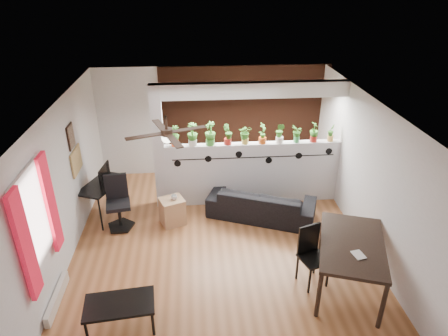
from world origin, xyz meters
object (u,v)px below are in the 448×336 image
at_px(potted_plant_8, 314,131).
at_px(cup, 174,197).
at_px(cube_shelf, 172,211).
at_px(folding_chair, 311,250).
at_px(potted_plant_0, 175,135).
at_px(coffee_table, 119,306).
at_px(potted_plant_1, 192,134).
at_px(potted_plant_9, 331,132).
at_px(computer_desk, 102,187).
at_px(potted_plant_6, 280,132).
at_px(potted_plant_7, 297,133).
at_px(sofa, 261,204).
at_px(potted_plant_4, 245,134).
at_px(dining_table, 352,248).
at_px(office_chair, 118,206).
at_px(ceiling_fan, 167,134).
at_px(potted_plant_2, 210,133).
at_px(potted_plant_3, 228,134).
at_px(potted_plant_5, 263,133).

height_order(potted_plant_8, cup, potted_plant_8).
distance_m(cube_shelf, folding_chair, 2.88).
xyz_separation_m(potted_plant_0, coffee_table, (-0.72, -3.23, -1.18)).
xyz_separation_m(potted_plant_1, cube_shelf, (-0.44, -0.71, -1.33)).
bearing_deg(potted_plant_9, computer_desk, -175.80).
xyz_separation_m(potted_plant_6, cup, (-2.15, -0.71, -0.99)).
bearing_deg(coffee_table, potted_plant_7, 45.52).
height_order(sofa, computer_desk, computer_desk).
bearing_deg(potted_plant_9, sofa, -157.43).
bearing_deg(cube_shelf, potted_plant_4, 3.60).
relative_size(potted_plant_9, dining_table, 0.21).
bearing_deg(coffee_table, potted_plant_8, 42.52).
relative_size(potted_plant_8, folding_chair, 0.41).
distance_m(potted_plant_7, sofa, 1.59).
distance_m(potted_plant_4, office_chair, 2.84).
xyz_separation_m(ceiling_fan, potted_plant_2, (0.72, 1.80, -0.71)).
relative_size(potted_plant_1, dining_table, 0.26).
distance_m(folding_chair, coffee_table, 2.96).
bearing_deg(potted_plant_7, potted_plant_6, 180.00).
xyz_separation_m(potted_plant_2, potted_plant_3, (0.35, 0.00, -0.03)).
xyz_separation_m(potted_plant_3, potted_plant_9, (2.11, 0.00, -0.03)).
bearing_deg(office_chair, dining_table, -27.35).
relative_size(ceiling_fan, potted_plant_5, 2.80).
bearing_deg(potted_plant_2, potted_plant_9, 0.00).
bearing_deg(potted_plant_0, dining_table, -45.16).
xyz_separation_m(potted_plant_0, potted_plant_1, (0.35, 0.00, 0.02)).
xyz_separation_m(potted_plant_9, sofa, (-1.48, -0.62, -1.25)).
xyz_separation_m(potted_plant_4, potted_plant_8, (1.40, 0.00, 0.01)).
xyz_separation_m(potted_plant_6, coffee_table, (-2.83, -3.23, -1.18)).
height_order(potted_plant_3, potted_plant_6, potted_plant_3).
bearing_deg(potted_plant_8, potted_plant_1, 180.00).
height_order(potted_plant_3, cube_shelf, potted_plant_3).
relative_size(ceiling_fan, sofa, 0.59).
distance_m(computer_desk, folding_chair, 4.21).
xyz_separation_m(potted_plant_9, cube_shelf, (-3.25, -0.71, -1.27)).
bearing_deg(office_chair, potted_plant_5, 14.59).
bearing_deg(potted_plant_7, potted_plant_4, 180.00).
distance_m(potted_plant_7, office_chair, 3.80).
bearing_deg(cube_shelf, potted_plant_5, -0.78).
distance_m(potted_plant_3, cup, 1.64).
xyz_separation_m(potted_plant_1, potted_plant_6, (1.76, 0.00, -0.02)).
distance_m(potted_plant_0, potted_plant_1, 0.35).
bearing_deg(ceiling_fan, cup, 91.18).
relative_size(potted_plant_0, potted_plant_3, 0.99).
xyz_separation_m(ceiling_fan, potted_plant_0, (0.02, 1.80, -0.74)).
bearing_deg(potted_plant_5, potted_plant_3, 180.00).
bearing_deg(cup, dining_table, -36.09).
distance_m(ceiling_fan, potted_plant_1, 1.97).
relative_size(potted_plant_0, potted_plant_6, 1.00).
relative_size(potted_plant_3, potted_plant_5, 0.99).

